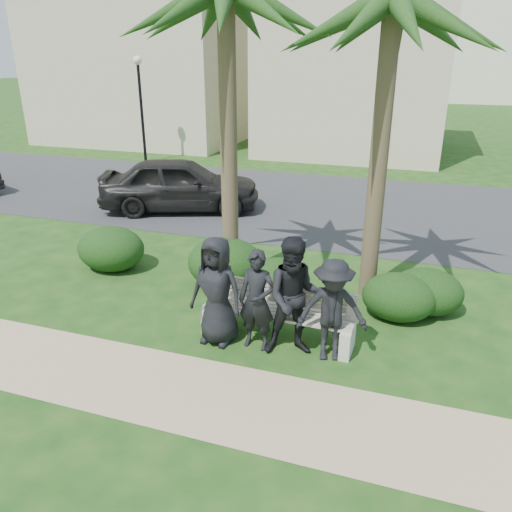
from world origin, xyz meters
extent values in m
plane|color=#154012|center=(0.00, 0.00, 0.00)|extent=(160.00, 160.00, 0.00)
cube|color=tan|center=(0.00, -1.80, 0.00)|extent=(30.00, 1.60, 0.01)
cube|color=#2D2D30|center=(0.00, 8.00, 0.00)|extent=(160.00, 8.00, 0.01)
cube|color=beige|center=(-12.00, 18.00, 3.50)|extent=(10.00, 8.00, 7.00)
cube|color=beige|center=(-1.00, 18.00, 3.50)|extent=(8.00, 8.00, 7.00)
cylinder|color=black|center=(-9.00, 12.00, 2.00)|extent=(0.12, 0.12, 4.00)
sphere|color=white|center=(-9.00, 12.00, 4.11)|extent=(0.36, 0.36, 0.36)
cube|color=#AEA092|center=(0.46, -0.09, 0.46)|extent=(2.47, 0.63, 0.04)
cube|color=#AEA092|center=(0.46, 0.16, 0.72)|extent=(2.45, 0.11, 0.29)
cube|color=beige|center=(-0.69, -0.09, 0.22)|extent=(0.18, 0.57, 0.45)
cube|color=beige|center=(1.60, -0.09, 0.22)|extent=(0.18, 0.57, 0.45)
imported|color=black|center=(-0.43, -0.42, 0.89)|extent=(0.92, 0.64, 1.77)
imported|color=black|center=(0.22, -0.38, 0.81)|extent=(0.61, 0.42, 1.62)
imported|color=black|center=(0.81, -0.36, 0.94)|extent=(1.09, 0.96, 1.89)
imported|color=black|center=(1.37, -0.34, 0.81)|extent=(1.17, 0.85, 1.62)
ellipsoid|color=black|center=(-3.74, 1.58, 0.48)|extent=(1.47, 1.21, 0.96)
ellipsoid|color=black|center=(-1.09, 1.57, 0.51)|extent=(1.55, 1.28, 1.01)
ellipsoid|color=black|center=(0.05, 1.41, 0.39)|extent=(1.21, 1.00, 0.79)
ellipsoid|color=black|center=(2.26, 1.31, 0.42)|extent=(1.27, 1.05, 0.83)
ellipsoid|color=black|center=(2.71, 1.69, 0.41)|extent=(1.27, 1.05, 0.83)
cylinder|color=brown|center=(-1.08, 1.82, 2.66)|extent=(0.32, 0.32, 5.32)
cylinder|color=brown|center=(1.64, 2.06, 2.55)|extent=(0.32, 0.32, 5.09)
imported|color=black|center=(-4.32, 6.03, 0.78)|extent=(4.95, 3.34, 1.57)
camera|label=1|loc=(2.38, -6.86, 4.30)|focal=35.00mm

